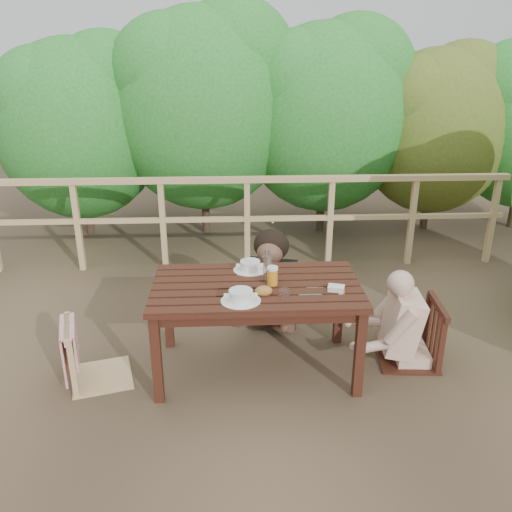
{
  "coord_description": "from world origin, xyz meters",
  "views": [
    {
      "loc": [
        -0.17,
        -3.43,
        2.29
      ],
      "look_at": [
        0.0,
        0.05,
        0.9
      ],
      "focal_mm": 37.22,
      "sensor_mm": 36.0,
      "label": 1
    }
  ],
  "objects_px": {
    "beer_glass": "(272,277)",
    "bottle": "(267,267)",
    "soup_near": "(241,296)",
    "butter_tub": "(336,289)",
    "bread_roll": "(264,291)",
    "chair_far": "(274,272)",
    "woman": "(275,247)",
    "tumbler": "(284,295)",
    "table": "(256,328)",
    "soup_far": "(250,266)",
    "chair_right": "(412,306)",
    "diner_right": "(418,288)",
    "chair_left": "(96,325)"
  },
  "relations": [
    {
      "from": "bottle",
      "to": "tumbler",
      "type": "distance_m",
      "value": 0.31
    },
    {
      "from": "chair_far",
      "to": "bread_roll",
      "type": "xyz_separation_m",
      "value": [
        -0.16,
        -0.97,
        0.28
      ]
    },
    {
      "from": "chair_right",
      "to": "table",
      "type": "bearing_deg",
      "value": -81.95
    },
    {
      "from": "chair_right",
      "to": "bottle",
      "type": "bearing_deg",
      "value": -83.85
    },
    {
      "from": "table",
      "to": "chair_right",
      "type": "relative_size",
      "value": 1.61
    },
    {
      "from": "soup_near",
      "to": "bread_roll",
      "type": "relative_size",
      "value": 2.23
    },
    {
      "from": "table",
      "to": "beer_glass",
      "type": "bearing_deg",
      "value": -2.36
    },
    {
      "from": "woman",
      "to": "butter_tub",
      "type": "bearing_deg",
      "value": 124.45
    },
    {
      "from": "soup_near",
      "to": "bread_roll",
      "type": "bearing_deg",
      "value": 30.91
    },
    {
      "from": "soup_far",
      "to": "butter_tub",
      "type": "height_order",
      "value": "soup_far"
    },
    {
      "from": "tumbler",
      "to": "butter_tub",
      "type": "xyz_separation_m",
      "value": [
        0.37,
        0.11,
        -0.02
      ]
    },
    {
      "from": "table",
      "to": "chair_left",
      "type": "distance_m",
      "value": 1.15
    },
    {
      "from": "butter_tub",
      "to": "tumbler",
      "type": "bearing_deg",
      "value": -147.14
    },
    {
      "from": "table",
      "to": "soup_near",
      "type": "bearing_deg",
      "value": -115.1
    },
    {
      "from": "soup_far",
      "to": "butter_tub",
      "type": "xyz_separation_m",
      "value": [
        0.58,
        -0.4,
        -0.02
      ]
    },
    {
      "from": "chair_right",
      "to": "bread_roll",
      "type": "bearing_deg",
      "value": -74.22
    },
    {
      "from": "chair_far",
      "to": "woman",
      "type": "relative_size",
      "value": 0.66
    },
    {
      "from": "soup_near",
      "to": "tumbler",
      "type": "xyz_separation_m",
      "value": [
        0.29,
        0.01,
        -0.0
      ]
    },
    {
      "from": "chair_far",
      "to": "woman",
      "type": "distance_m",
      "value": 0.23
    },
    {
      "from": "chair_far",
      "to": "butter_tub",
      "type": "xyz_separation_m",
      "value": [
        0.35,
        -0.94,
        0.27
      ]
    },
    {
      "from": "woman",
      "to": "butter_tub",
      "type": "height_order",
      "value": "woman"
    },
    {
      "from": "bread_roll",
      "to": "butter_tub",
      "type": "bearing_deg",
      "value": 3.18
    },
    {
      "from": "diner_right",
      "to": "soup_near",
      "type": "height_order",
      "value": "diner_right"
    },
    {
      "from": "chair_right",
      "to": "diner_right",
      "type": "xyz_separation_m",
      "value": [
        0.03,
        -0.0,
        0.15
      ]
    },
    {
      "from": "chair_left",
      "to": "chair_far",
      "type": "xyz_separation_m",
      "value": [
        1.35,
        0.88,
        -0.0
      ]
    },
    {
      "from": "table",
      "to": "chair_right",
      "type": "xyz_separation_m",
      "value": [
        1.18,
        0.07,
        0.12
      ]
    },
    {
      "from": "chair_left",
      "to": "bread_roll",
      "type": "distance_m",
      "value": 1.23
    },
    {
      "from": "chair_far",
      "to": "soup_far",
      "type": "height_order",
      "value": "chair_far"
    },
    {
      "from": "woman",
      "to": "chair_far",
      "type": "bearing_deg",
      "value": 104.36
    },
    {
      "from": "beer_glass",
      "to": "bottle",
      "type": "xyz_separation_m",
      "value": [
        -0.03,
        0.05,
        0.06
      ]
    },
    {
      "from": "soup_near",
      "to": "butter_tub",
      "type": "xyz_separation_m",
      "value": [
        0.67,
        0.12,
        -0.02
      ]
    },
    {
      "from": "bread_roll",
      "to": "butter_tub",
      "type": "xyz_separation_m",
      "value": [
        0.51,
        0.03,
        -0.01
      ]
    },
    {
      "from": "bottle",
      "to": "woman",
      "type": "bearing_deg",
      "value": 81.4
    },
    {
      "from": "chair_left",
      "to": "tumbler",
      "type": "xyz_separation_m",
      "value": [
        1.32,
        -0.17,
        0.29
      ]
    },
    {
      "from": "table",
      "to": "soup_far",
      "type": "distance_m",
      "value": 0.47
    },
    {
      "from": "chair_far",
      "to": "chair_right",
      "type": "xyz_separation_m",
      "value": [
        0.98,
        -0.74,
        0.02
      ]
    },
    {
      "from": "soup_near",
      "to": "butter_tub",
      "type": "relative_size",
      "value": 2.38
    },
    {
      "from": "woman",
      "to": "beer_glass",
      "type": "xyz_separation_m",
      "value": [
        -0.09,
        -0.84,
        0.09
      ]
    },
    {
      "from": "butter_tub",
      "to": "diner_right",
      "type": "bearing_deg",
      "value": 33.16
    },
    {
      "from": "diner_right",
      "to": "soup_far",
      "type": "height_order",
      "value": "diner_right"
    },
    {
      "from": "tumbler",
      "to": "table",
      "type": "bearing_deg",
      "value": 126.8
    },
    {
      "from": "soup_far",
      "to": "bottle",
      "type": "xyz_separation_m",
      "value": [
        0.11,
        -0.23,
        0.09
      ]
    },
    {
      "from": "chair_far",
      "to": "diner_right",
      "type": "xyz_separation_m",
      "value": [
        1.01,
        -0.74,
        0.18
      ]
    },
    {
      "from": "soup_far",
      "to": "bread_roll",
      "type": "relative_size",
      "value": 2.12
    },
    {
      "from": "chair_far",
      "to": "beer_glass",
      "type": "xyz_separation_m",
      "value": [
        -0.09,
        -0.82,
        0.32
      ]
    },
    {
      "from": "table",
      "to": "bottle",
      "type": "relative_size",
      "value": 5.6
    },
    {
      "from": "chair_right",
      "to": "diner_right",
      "type": "relative_size",
      "value": 0.75
    },
    {
      "from": "beer_glass",
      "to": "bottle",
      "type": "relative_size",
      "value": 0.57
    },
    {
      "from": "table",
      "to": "chair_right",
      "type": "distance_m",
      "value": 1.18
    },
    {
      "from": "chair_far",
      "to": "butter_tub",
      "type": "relative_size",
      "value": 7.72
    }
  ]
}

